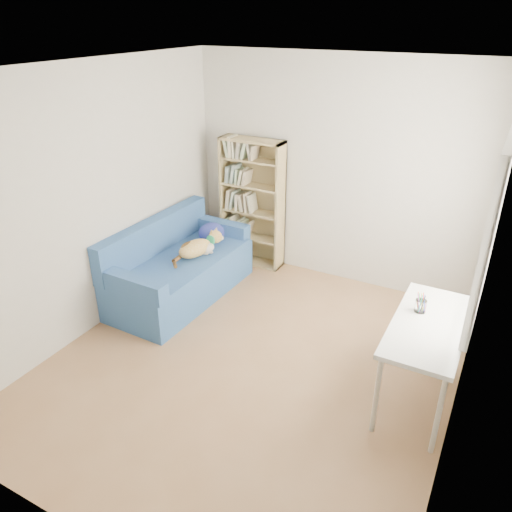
% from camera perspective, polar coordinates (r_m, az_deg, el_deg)
% --- Properties ---
extents(ground, '(4.00, 4.00, 0.00)m').
position_cam_1_polar(ground, '(4.79, -0.41, -12.11)').
color(ground, '#926742').
rests_on(ground, ground).
extents(room_shell, '(3.54, 4.04, 2.62)m').
position_cam_1_polar(room_shell, '(3.97, 1.01, 6.58)').
color(room_shell, silver).
rests_on(room_shell, ground).
extents(sofa, '(0.90, 1.81, 0.88)m').
position_cam_1_polar(sofa, '(5.75, -8.79, -1.39)').
color(sofa, '#254C85').
rests_on(sofa, ground).
extents(bookshelf, '(0.81, 0.25, 1.61)m').
position_cam_1_polar(bookshelf, '(6.27, -0.42, 5.51)').
color(bookshelf, tan).
rests_on(bookshelf, ground).
extents(desk, '(0.55, 1.20, 0.75)m').
position_cam_1_polar(desk, '(4.25, 19.05, -8.13)').
color(desk, silver).
rests_on(desk, ground).
extents(pen_cup, '(0.09, 0.09, 0.18)m').
position_cam_1_polar(pen_cup, '(4.30, 18.31, -5.29)').
color(pen_cup, white).
rests_on(pen_cup, desk).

